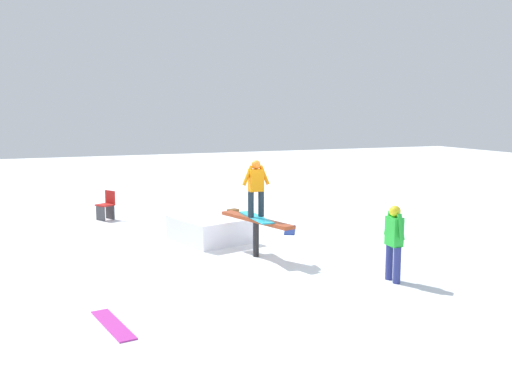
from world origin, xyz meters
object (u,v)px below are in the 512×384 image
loose_snowboard_magenta (113,325)px  folding_chair (107,206)px  backpack_on_snow (233,215)px  main_rider_on_rail (256,190)px  loose_snowboard_navy (290,230)px  rail_feature (256,224)px  bystander_green (394,239)px

loose_snowboard_magenta → folding_chair: size_ratio=1.68×
folding_chair → backpack_on_snow: bearing=35.5°
main_rider_on_rail → loose_snowboard_navy: bearing=140.3°
main_rider_on_rail → folding_chair: size_ratio=1.73×
main_rider_on_rail → loose_snowboard_navy: (-2.29, 1.94, -1.53)m
rail_feature → loose_snowboard_navy: rail_feature is taller
rail_feature → loose_snowboard_magenta: size_ratio=1.59×
loose_snowboard_magenta → folding_chair: folding_chair is taller
main_rider_on_rail → bystander_green: (2.77, 1.79, -0.69)m
main_rider_on_rail → backpack_on_snow: (-4.25, 0.96, -1.37)m
main_rider_on_rail → loose_snowboard_navy: 3.37m
loose_snowboard_navy → bystander_green: bearing=-154.2°
rail_feature → loose_snowboard_navy: 3.09m
main_rider_on_rail → loose_snowboard_magenta: main_rider_on_rail is taller
main_rider_on_rail → rail_feature: bearing=0.0°
rail_feature → loose_snowboard_magenta: 4.83m
main_rider_on_rail → bystander_green: size_ratio=1.01×
rail_feature → loose_snowboard_navy: size_ratio=1.88×
loose_snowboard_navy → backpack_on_snow: size_ratio=3.66×
main_rider_on_rail → backpack_on_snow: main_rider_on_rail is taller
loose_snowboard_navy → loose_snowboard_magenta: size_ratio=0.84×
rail_feature → main_rider_on_rail: size_ratio=1.54×
loose_snowboard_navy → backpack_on_snow: 2.20m
loose_snowboard_magenta → folding_chair: (-8.89, 1.06, 0.40)m
loose_snowboard_navy → folding_chair: folding_chair is taller
backpack_on_snow → rail_feature: bearing=54.4°
loose_snowboard_navy → folding_chair: (-3.53, -4.54, 0.40)m
bystander_green → loose_snowboard_navy: 5.13m
bystander_green → folding_chair: bearing=29.0°
main_rider_on_rail → backpack_on_snow: size_ratio=4.48×
loose_snowboard_navy → backpack_on_snow: backpack_on_snow is taller
rail_feature → loose_snowboard_magenta: bearing=-65.9°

